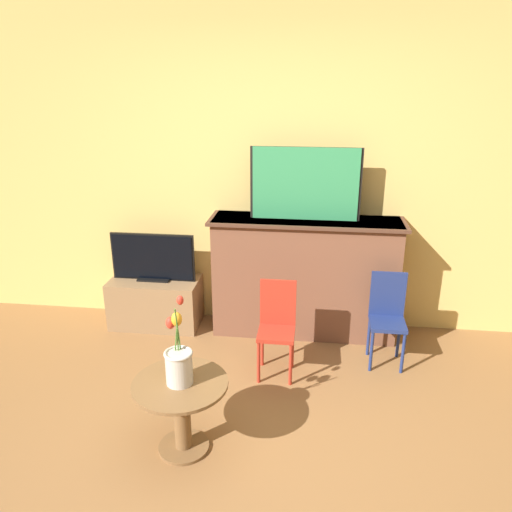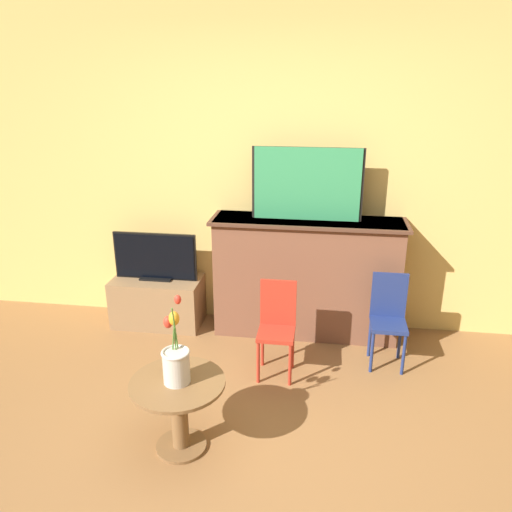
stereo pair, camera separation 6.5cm
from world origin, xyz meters
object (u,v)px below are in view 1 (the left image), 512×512
painting (305,184)px  chair_blue (387,314)px  tv_monitor (153,258)px  vase_tulips (179,361)px  chair_red (277,323)px

painting → chair_blue: 1.17m
tv_monitor → vase_tulips: bearing=-67.0°
painting → chair_blue: painting is taller
painting → chair_red: 1.11m
chair_red → chair_blue: (0.81, 0.25, 0.00)m
tv_monitor → chair_blue: size_ratio=1.02×
chair_red → vase_tulips: (-0.48, -0.88, 0.19)m
tv_monitor → chair_red: bearing=-29.1°
tv_monitor → chair_red: 1.29m
tv_monitor → chair_blue: bearing=-10.8°
tv_monitor → chair_red: tv_monitor is taller
painting → vase_tulips: (-0.63, -1.53, -0.69)m
painting → chair_red: (-0.15, -0.65, -0.88)m
vase_tulips → painting: bearing=67.7°
chair_blue → vase_tulips: bearing=-138.5°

